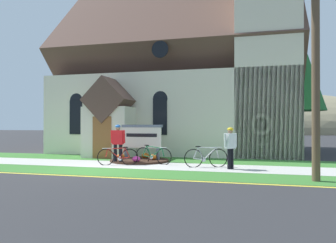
# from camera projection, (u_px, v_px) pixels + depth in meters

# --- Properties ---
(ground) EXTENTS (140.00, 140.00, 0.00)m
(ground) POSITION_uv_depth(u_px,v_px,m) (137.00, 159.00, 16.61)
(ground) COLOR #2B2B2D
(sidewalk_slab) EXTENTS (32.00, 2.34, 0.01)m
(sidewalk_slab) POSITION_uv_depth(u_px,v_px,m) (135.00, 165.00, 14.16)
(sidewalk_slab) COLOR #B7B5AD
(sidewalk_slab) RESTS_ON ground
(grass_verge) EXTENTS (32.00, 1.98, 0.01)m
(grass_verge) POSITION_uv_depth(u_px,v_px,m) (113.00, 172.00, 12.08)
(grass_verge) COLOR #38722D
(grass_verge) RESTS_ON ground
(church_lawn) EXTENTS (24.00, 2.54, 0.01)m
(church_lawn) POSITION_uv_depth(u_px,v_px,m) (153.00, 159.00, 16.52)
(church_lawn) COLOR #38722D
(church_lawn) RESTS_ON ground
(curb_paint_stripe) EXTENTS (28.00, 0.16, 0.01)m
(curb_paint_stripe) POSITION_uv_depth(u_px,v_px,m) (98.00, 177.00, 10.98)
(curb_paint_stripe) COLOR yellow
(curb_paint_stripe) RESTS_ON ground
(church_building) EXTENTS (14.60, 12.66, 12.75)m
(church_building) POSITION_uv_depth(u_px,v_px,m) (188.00, 81.00, 22.57)
(church_building) COLOR beige
(church_building) RESTS_ON ground
(church_sign) EXTENTS (2.03, 0.22, 1.68)m
(church_sign) POSITION_uv_depth(u_px,v_px,m) (142.00, 137.00, 15.76)
(church_sign) COLOR slate
(church_sign) RESTS_ON ground
(flower_bed) EXTENTS (2.67, 2.67, 0.34)m
(flower_bed) POSITION_uv_depth(u_px,v_px,m) (139.00, 160.00, 15.46)
(flower_bed) COLOR #382319
(flower_bed) RESTS_ON ground
(bicycle_white) EXTENTS (1.72, 0.42, 0.84)m
(bicycle_white) POSITION_uv_depth(u_px,v_px,m) (153.00, 155.00, 14.53)
(bicycle_white) COLOR black
(bicycle_white) RESTS_ON ground
(bicycle_green) EXTENTS (1.64, 0.70, 0.87)m
(bicycle_green) POSITION_uv_depth(u_px,v_px,m) (206.00, 157.00, 13.46)
(bicycle_green) COLOR black
(bicycle_green) RESTS_ON ground
(bicycle_black) EXTENTS (1.64, 0.51, 0.79)m
(bicycle_black) POSITION_uv_depth(u_px,v_px,m) (118.00, 157.00, 14.10)
(bicycle_black) COLOR black
(bicycle_black) RESTS_ON ground
(cyclist_in_white_jersey) EXTENTS (0.67, 0.30, 1.69)m
(cyclist_in_white_jersey) POSITION_uv_depth(u_px,v_px,m) (118.00, 141.00, 14.67)
(cyclist_in_white_jersey) COLOR black
(cyclist_in_white_jersey) RESTS_ON ground
(cyclist_in_blue_jersey) EXTENTS (0.45, 0.56, 1.59)m
(cyclist_in_blue_jersey) POSITION_uv_depth(u_px,v_px,m) (230.00, 145.00, 12.88)
(cyclist_in_blue_jersey) COLOR black
(cyclist_in_blue_jersey) RESTS_ON ground
(utility_pole) EXTENTS (3.12, 0.28, 8.31)m
(utility_pole) POSITION_uv_depth(u_px,v_px,m) (312.00, 28.00, 10.23)
(utility_pole) COLOR brown
(utility_pole) RESTS_ON ground
(roadside_conifer) EXTENTS (3.56, 3.56, 8.09)m
(roadside_conifer) POSITION_uv_depth(u_px,v_px,m) (293.00, 62.00, 19.31)
(roadside_conifer) COLOR #4C3823
(roadside_conifer) RESTS_ON ground
(distant_hill) EXTENTS (73.21, 48.42, 17.86)m
(distant_hill) POSITION_uv_depth(u_px,v_px,m) (236.00, 132.00, 77.59)
(distant_hill) COLOR #847A5B
(distant_hill) RESTS_ON ground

